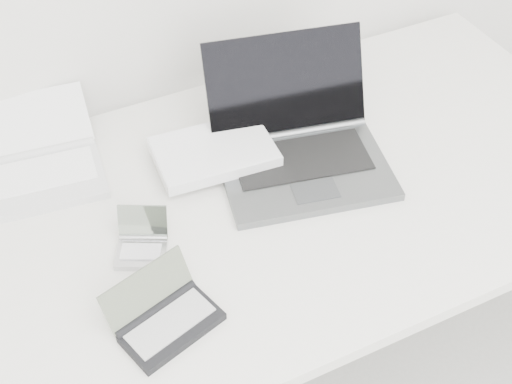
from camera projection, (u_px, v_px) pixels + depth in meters
name	position (u px, v px, depth m)	size (l,w,h in m)	color
desk	(261.00, 211.00, 1.49)	(1.60, 0.80, 0.73)	white
laptop_large	(272.00, 148.00, 1.51)	(0.50, 0.40, 0.22)	#5D6062
netbook_open_white	(40.00, 164.00, 1.50)	(0.28, 0.34, 0.08)	silver
pda_silver	(142.00, 245.00, 1.34)	(0.13, 0.13, 0.08)	#BABABF
palmtop_charcoal	(165.00, 318.00, 1.22)	(0.20, 0.17, 0.09)	black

